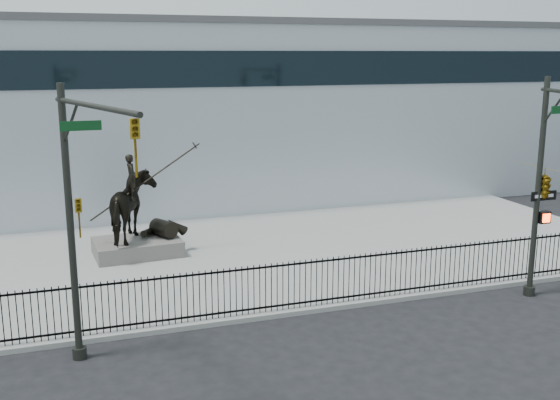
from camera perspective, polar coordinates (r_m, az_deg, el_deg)
name	(u,v)px	position (r m, az deg, el deg)	size (l,w,h in m)	color
ground	(333,326)	(19.28, 4.64, -10.85)	(120.00, 120.00, 0.00)	black
plaza	(261,254)	(25.42, -1.65, -4.76)	(30.00, 12.00, 0.15)	gray
building	(192,112)	(37.02, -7.71, 7.60)	(44.00, 14.00, 9.00)	silver
picket_fence	(317,282)	(20.02, 3.25, -7.14)	(22.10, 0.10, 1.50)	black
statue_plinth	(137,247)	(25.65, -12.32, -4.02)	(3.18, 2.19, 0.60)	#5B5853
equestrian_statue	(137,207)	(25.27, -12.34, -0.64)	(4.07, 2.66, 3.46)	black
traffic_signal_left	(81,213)	(15.99, -16.94, -1.07)	(1.52, 4.84, 7.00)	black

